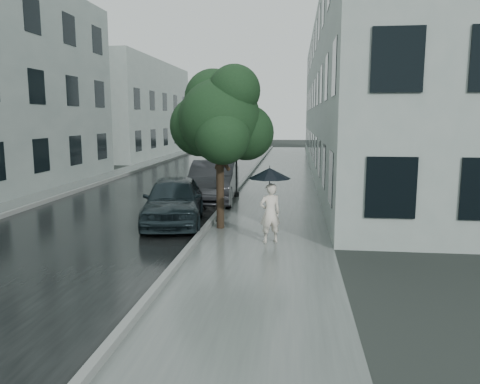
# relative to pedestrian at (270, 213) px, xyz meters

# --- Properties ---
(ground) EXTENTS (120.00, 120.00, 0.00)m
(ground) POSITION_rel_pedestrian_xyz_m (-0.36, -2.00, -0.80)
(ground) COLOR black
(ground) RESTS_ON ground
(sidewalk) EXTENTS (3.50, 60.00, 0.01)m
(sidewalk) POSITION_rel_pedestrian_xyz_m (-0.11, 10.00, -0.79)
(sidewalk) COLOR slate
(sidewalk) RESTS_ON ground
(kerb_near) EXTENTS (0.15, 60.00, 0.15)m
(kerb_near) POSITION_rel_pedestrian_xyz_m (-1.93, 10.00, -0.72)
(kerb_near) COLOR slate
(kerb_near) RESTS_ON ground
(asphalt_road) EXTENTS (6.85, 60.00, 0.00)m
(asphalt_road) POSITION_rel_pedestrian_xyz_m (-5.43, 10.00, -0.80)
(asphalt_road) COLOR black
(asphalt_road) RESTS_ON ground
(kerb_far) EXTENTS (0.15, 60.00, 0.15)m
(kerb_far) POSITION_rel_pedestrian_xyz_m (-8.93, 10.00, -0.72)
(kerb_far) COLOR slate
(kerb_far) RESTS_ON ground
(sidewalk_far) EXTENTS (1.70, 60.00, 0.01)m
(sidewalk_far) POSITION_rel_pedestrian_xyz_m (-9.86, 10.00, -0.79)
(sidewalk_far) COLOR #4C5451
(sidewalk_far) RESTS_ON ground
(building_near) EXTENTS (7.02, 36.00, 9.00)m
(building_near) POSITION_rel_pedestrian_xyz_m (5.11, 17.50, 3.70)
(building_near) COLOR #95A39C
(building_near) RESTS_ON ground
(building_far_b) EXTENTS (7.02, 18.00, 8.00)m
(building_far_b) POSITION_rel_pedestrian_xyz_m (-14.13, 28.00, 3.20)
(building_far_b) COLOR #95A39C
(building_far_b) RESTS_ON ground
(pedestrian) EXTENTS (0.68, 0.57, 1.58)m
(pedestrian) POSITION_rel_pedestrian_xyz_m (0.00, 0.00, 0.00)
(pedestrian) COLOR silver
(pedestrian) RESTS_ON sidewalk
(umbrella) EXTENTS (1.32, 1.32, 1.10)m
(umbrella) POSITION_rel_pedestrian_xyz_m (-0.02, 0.05, 1.05)
(umbrella) COLOR black
(umbrella) RESTS_ON ground
(street_tree) EXTENTS (3.11, 2.83, 4.76)m
(street_tree) POSITION_rel_pedestrian_xyz_m (-1.56, 1.55, 2.44)
(street_tree) COLOR #332619
(street_tree) RESTS_ON ground
(lamp_post) EXTENTS (0.85, 0.34, 5.13)m
(lamp_post) POSITION_rel_pedestrian_xyz_m (-1.96, 7.09, 2.14)
(lamp_post) COLOR black
(lamp_post) RESTS_ON ground
(car_near) EXTENTS (2.45, 4.56, 1.47)m
(car_near) POSITION_rel_pedestrian_xyz_m (-3.09, 1.91, -0.05)
(car_near) COLOR black
(car_near) RESTS_ON ground
(car_far) EXTENTS (1.93, 4.88, 1.58)m
(car_far) POSITION_rel_pedestrian_xyz_m (-2.56, 6.00, -0.00)
(car_far) COLOR #25272A
(car_far) RESTS_ON ground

